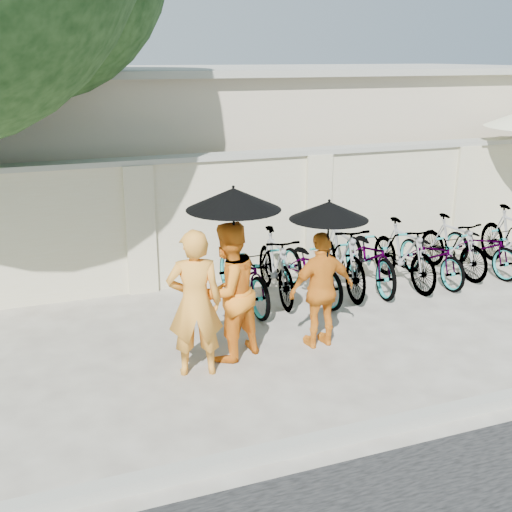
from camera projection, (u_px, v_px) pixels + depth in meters
name	position (u px, v px, depth m)	size (l,w,h in m)	color
ground	(277.00, 365.00, 7.70)	(80.00, 80.00, 0.00)	#B7B1A0
kerb	(345.00, 435.00, 6.17)	(40.00, 0.16, 0.12)	#9C9D90
compound_wall	(259.00, 217.00, 10.60)	(20.00, 0.30, 2.00)	beige
building_behind	(239.00, 148.00, 14.14)	(14.00, 6.00, 3.20)	#BEAF95
monk_left	(195.00, 303.00, 7.27)	(0.63, 0.42, 1.74)	orange
monk_center	(228.00, 292.00, 7.66)	(0.83, 0.65, 1.71)	orange
parasol_center	(233.00, 199.00, 7.27)	(1.10, 1.10, 1.16)	black
monk_right	(322.00, 290.00, 8.03)	(0.88, 0.37, 1.50)	orange
parasol_right	(329.00, 211.00, 7.65)	(0.96, 0.96, 1.05)	black
bike_0	(244.00, 274.00, 9.42)	(0.65, 1.87, 0.98)	gray
bike_1	(275.00, 265.00, 9.67)	(0.50, 1.76, 1.06)	gray
bike_2	(311.00, 267.00, 9.75)	(0.63, 1.81, 0.95)	gray
bike_3	(341.00, 256.00, 9.96)	(0.54, 1.90, 1.14)	gray
bike_4	(370.00, 256.00, 10.19)	(0.67, 1.92, 1.01)	gray
bike_5	(404.00, 254.00, 10.25)	(0.49, 1.75, 1.05)	gray
bike_6	(432.00, 255.00, 10.46)	(0.58, 1.68, 0.88)	gray
bike_7	(453.00, 246.00, 10.78)	(0.46, 1.65, 0.99)	gray
bike_8	(481.00, 247.00, 10.91)	(0.58, 1.68, 0.88)	gray
bike_9	(512.00, 239.00, 10.97)	(0.51, 1.81, 1.09)	gray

